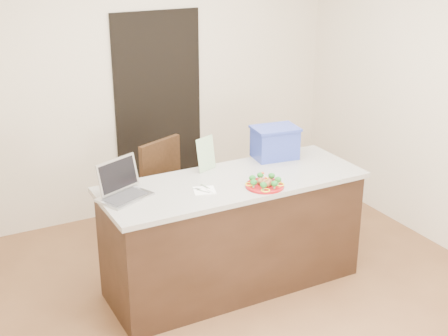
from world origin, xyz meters
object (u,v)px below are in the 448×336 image
island (233,233)px  napkin (204,190)px  plate (265,185)px  yogurt_bottle (263,178)px  laptop (122,186)px  blue_box (275,142)px  chair (166,193)px

island → napkin: napkin is taller
napkin → island: bearing=16.6°
island → napkin: size_ratio=13.16×
plate → yogurt_bottle: (0.04, 0.09, 0.02)m
yogurt_bottle → laptop: bearing=165.7°
blue_box → plate: bearing=-121.6°
napkin → chair: 0.88m
laptop → yogurt_bottle: bearing=-37.7°
island → plate: bearing=-58.4°
napkin → yogurt_bottle: bearing=-6.4°
laptop → blue_box: blue_box is taller
island → blue_box: (0.54, 0.27, 0.59)m
laptop → island: bearing=-31.6°
blue_box → chair: 1.04m
yogurt_bottle → chair: size_ratio=0.08×
napkin → chair: chair is taller
laptop → chair: bearing=22.2°
island → chair: size_ratio=2.00×
plate → napkin: bearing=161.6°
laptop → blue_box: size_ratio=1.07×
napkin → laptop: bearing=159.4°
island → plate: size_ratio=7.13×
yogurt_bottle → laptop: laptop is taller
napkin → yogurt_bottle: size_ratio=2.02×
blue_box → island: bearing=-146.4°
plate → yogurt_bottle: yogurt_bottle is taller
island → chair: chair is taller
island → napkin: bearing=-163.4°
blue_box → napkin: bearing=-149.6°
blue_box → yogurt_bottle: bearing=-124.6°
island → plate: (0.14, -0.23, 0.47)m
island → laptop: size_ratio=4.79×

